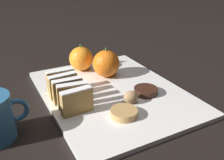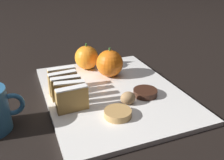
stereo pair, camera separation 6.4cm
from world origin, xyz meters
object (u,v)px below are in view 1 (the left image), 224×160
orange_near (106,64)px  walnut (131,97)px  orange_far (81,59)px  chocolate_cookie (146,91)px

orange_near → walnut: bearing=-96.1°
orange_far → walnut: (0.03, -0.25, -0.02)m
orange_near → walnut: size_ratio=2.32×
orange_near → chocolate_cookie: orange_near is taller
orange_near → chocolate_cookie: size_ratio=1.42×
orange_near → walnut: (-0.02, -0.17, -0.02)m
orange_near → chocolate_cookie: (0.04, -0.15, -0.03)m
orange_near → chocolate_cookie: 0.15m
orange_near → orange_far: size_ratio=1.06×
chocolate_cookie → walnut: bearing=-159.9°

